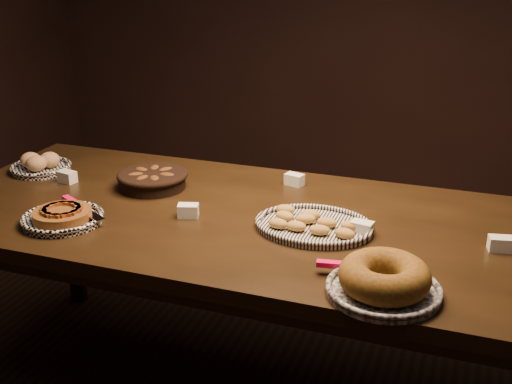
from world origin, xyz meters
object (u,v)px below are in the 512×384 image
(buffet_table, at_px, (262,237))
(apple_tart_plate, at_px, (63,216))
(bundt_cake_plate, at_px, (384,281))
(madeleine_platter, at_px, (313,225))

(buffet_table, height_order, apple_tart_plate, apple_tart_plate)
(buffet_table, bearing_deg, bundt_cake_plate, -38.44)
(apple_tart_plate, xyz_separation_m, bundt_cake_plate, (1.10, -0.11, 0.02))
(madeleine_platter, bearing_deg, bundt_cake_plate, -46.72)
(buffet_table, distance_m, apple_tart_plate, 0.68)
(apple_tart_plate, height_order, bundt_cake_plate, bundt_cake_plate)
(buffet_table, height_order, bundt_cake_plate, bundt_cake_plate)
(apple_tart_plate, distance_m, madeleine_platter, 0.84)
(apple_tart_plate, xyz_separation_m, madeleine_platter, (0.81, 0.23, -0.00))
(buffet_table, bearing_deg, madeleine_platter, -11.04)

